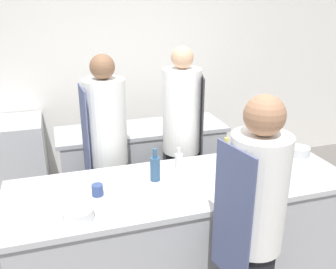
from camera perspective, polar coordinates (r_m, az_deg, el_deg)
name	(u,v)px	position (r m, az deg, el deg)	size (l,w,h in m)	color
wall_back	(124,65)	(4.57, -6.75, 10.46)	(8.00, 0.06, 2.80)	silver
prep_counter	(181,235)	(2.99, 2.06, -14.99)	(2.52, 0.84, 0.91)	#A8AAAF
pass_counter	(143,167)	(4.04, -3.90, -4.96)	(1.74, 0.58, 0.91)	#A8AAAF
oven_range	(9,163)	(4.43, -23.06, -4.03)	(0.78, 0.64, 0.94)	#A8AAAF
chef_at_prep_near	(253,233)	(2.35, 12.81, -14.49)	(0.38, 0.36, 1.71)	black
chef_at_stove	(182,143)	(3.48, 2.09, -1.23)	(0.39, 0.38, 1.78)	black
chef_at_pass_far	(107,154)	(3.32, -9.24, -2.98)	(0.37, 0.35, 1.75)	black
bottle_olive_oil	(225,160)	(2.85, 8.72, -3.89)	(0.07, 0.07, 0.30)	#B2A84C
bottle_vinegar	(179,162)	(2.90, 1.65, -4.14)	(0.06, 0.06, 0.19)	silver
bottle_wine	(155,168)	(2.75, -1.98, -5.09)	(0.07, 0.07, 0.25)	#2D5175
bowl_mixing_large	(299,151)	(3.37, 19.40, -2.43)	(0.17, 0.17, 0.07)	#B7BABC
bowl_prep_small	(78,214)	(2.39, -13.56, -11.72)	(0.19, 0.19, 0.08)	white
cup	(97,190)	(2.62, -10.71, -8.31)	(0.08, 0.08, 0.08)	#33477F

